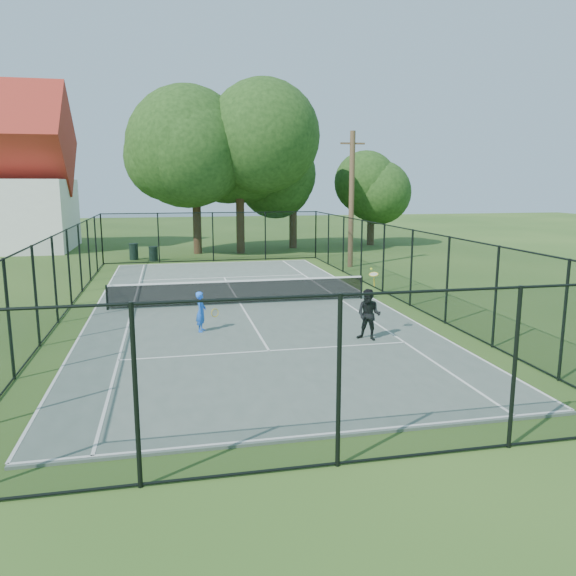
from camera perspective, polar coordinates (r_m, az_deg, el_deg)
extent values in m
plane|color=#2B4C1A|center=(22.13, -4.86, -1.78)|extent=(120.00, 120.00, 0.00)
cube|color=#55645A|center=(22.13, -4.86, -1.71)|extent=(11.00, 24.00, 0.06)
cylinder|color=black|center=(21.99, -17.92, -0.92)|extent=(0.08, 0.08, 0.95)
cylinder|color=black|center=(23.17, 7.48, 0.08)|extent=(0.08, 0.08, 0.95)
cube|color=black|center=(22.02, -4.89, -0.42)|extent=(10.00, 0.03, 0.88)
cube|color=white|center=(21.94, -4.90, 0.72)|extent=(10.00, 0.05, 0.06)
cylinder|color=#332114|center=(38.63, -9.22, 6.69)|extent=(0.56, 0.56, 4.36)
sphere|color=#183210|center=(38.57, -9.41, 12.84)|extent=(7.87, 7.87, 7.87)
cylinder|color=#332114|center=(38.47, -4.86, 6.58)|extent=(0.56, 0.56, 4.10)
sphere|color=#183210|center=(38.39, -4.96, 12.38)|extent=(7.36, 7.36, 7.36)
cylinder|color=#332114|center=(41.62, 0.52, 6.74)|extent=(0.56, 0.56, 3.84)
sphere|color=#183210|center=(41.53, 0.53, 11.49)|extent=(6.10, 6.10, 6.10)
cylinder|color=#332114|center=(44.11, 8.39, 6.13)|extent=(0.56, 0.56, 2.75)
sphere|color=#183210|center=(43.98, 8.49, 9.47)|extent=(4.79, 4.79, 4.79)
cylinder|color=black|center=(36.46, -15.40, 3.55)|extent=(0.54, 0.54, 0.98)
cylinder|color=black|center=(36.41, -15.44, 4.35)|extent=(0.58, 0.58, 0.05)
cylinder|color=black|center=(35.67, -13.51, 3.37)|extent=(0.54, 0.54, 0.84)
cylinder|color=black|center=(35.62, -13.54, 4.08)|extent=(0.58, 0.58, 0.05)
cylinder|color=#4C3823|center=(32.12, 6.47, 8.85)|extent=(0.30, 0.30, 7.57)
cube|color=#4C3823|center=(32.18, 6.58, 14.38)|extent=(1.40, 0.10, 0.10)
imported|color=blue|center=(18.09, -8.83, -2.38)|extent=(0.43, 0.54, 1.29)
torus|color=gold|center=(18.29, -7.44, -2.52)|extent=(0.27, 0.18, 0.29)
cylinder|color=silver|center=(18.29, -7.44, -2.52)|extent=(0.23, 0.15, 0.25)
imported|color=black|center=(17.06, 8.22, -2.70)|extent=(0.96, 0.93, 1.56)
torus|color=gold|center=(17.24, 8.70, 1.39)|extent=(0.30, 0.28, 0.14)
cylinder|color=silver|center=(17.24, 8.70, 1.39)|extent=(0.26, 0.24, 0.11)
sphere|color=#CCE526|center=(17.37, 8.46, 1.94)|extent=(0.07, 0.07, 0.07)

